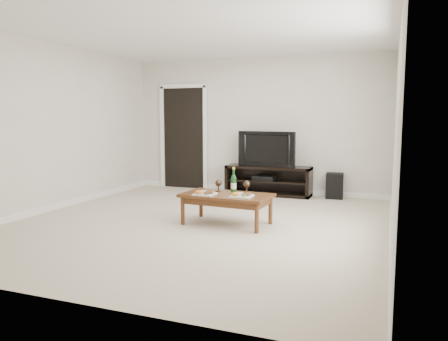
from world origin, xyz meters
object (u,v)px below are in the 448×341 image
media_console (268,180)px  coffee_table (227,209)px  television (269,149)px  subwoofer (335,186)px

media_console → coffee_table: bearing=-88.4°
television → subwoofer: bearing=14.3°
media_console → subwoofer: media_console is taller
media_console → subwoofer: size_ratio=3.51×
television → media_console: bearing=0.0°
media_console → subwoofer: (1.21, 0.10, -0.05)m
media_console → subwoofer: 1.21m
television → subwoofer: 1.38m
coffee_table → television: bearing=91.6°
television → coffee_table: bearing=-78.9°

